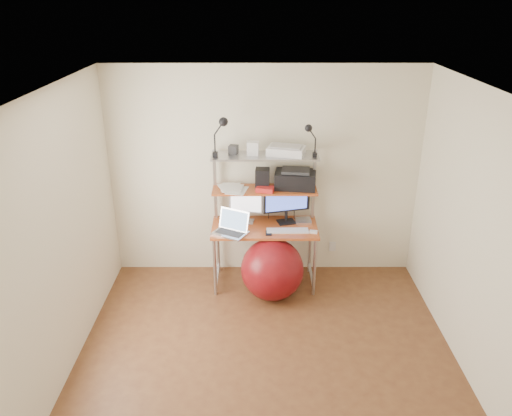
{
  "coord_description": "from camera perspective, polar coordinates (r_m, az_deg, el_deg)",
  "views": [
    {
      "loc": [
        -0.1,
        -3.68,
        3.2
      ],
      "look_at": [
        -0.1,
        1.15,
        1.1
      ],
      "focal_mm": 35.0,
      "sensor_mm": 36.0,
      "label": 1
    }
  ],
  "objects": [
    {
      "name": "keyboard",
      "position": [
        5.58,
        3.63,
        -2.6
      ],
      "size": [
        0.47,
        0.14,
        0.01
      ],
      "primitive_type": "cube",
      "rotation": [
        0.0,
        0.0,
        0.02
      ],
      "color": "silver",
      "rests_on": "desktop"
    },
    {
      "name": "red_box",
      "position": [
        5.56,
        1.06,
        2.17
      ],
      "size": [
        0.22,
        0.17,
        0.05
      ],
      "primitive_type": "cube",
      "rotation": [
        0.0,
        0.0,
        -0.25
      ],
      "color": "red",
      "rests_on": "mid_shelf"
    },
    {
      "name": "clip_lamp_left",
      "position": [
        5.35,
        -3.95,
        9.07
      ],
      "size": [
        0.18,
        0.1,
        0.44
      ],
      "color": "black",
      "rests_on": "top_shelf"
    },
    {
      "name": "room",
      "position": [
        4.17,
        1.36,
        -4.39
      ],
      "size": [
        3.6,
        3.6,
        3.6
      ],
      "color": "brown",
      "rests_on": "ground"
    },
    {
      "name": "paper_stack",
      "position": [
        5.63,
        -2.71,
        2.26
      ],
      "size": [
        0.37,
        0.39,
        0.02
      ],
      "color": "white",
      "rests_on": "mid_shelf"
    },
    {
      "name": "phone",
      "position": [
        5.52,
        1.45,
        -2.88
      ],
      "size": [
        0.07,
        0.12,
        0.01
      ],
      "primitive_type": "cube",
      "rotation": [
        0.0,
        0.0,
        -0.01
      ],
      "color": "black",
      "rests_on": "desktop"
    },
    {
      "name": "mac_mini",
      "position": [
        5.81,
        5.4,
        -1.48
      ],
      "size": [
        0.19,
        0.19,
        0.03
      ],
      "primitive_type": "cube",
      "rotation": [
        0.0,
        0.0,
        0.03
      ],
      "color": "silver",
      "rests_on": "desktop"
    },
    {
      "name": "computer_desk",
      "position": [
        5.65,
        0.99,
        0.11
      ],
      "size": [
        1.2,
        0.6,
        1.57
      ],
      "color": "#BE5624",
      "rests_on": "ground"
    },
    {
      "name": "exercise_ball",
      "position": [
        5.61,
        1.87,
        -7.01
      ],
      "size": [
        0.7,
        0.7,
        0.7
      ],
      "primitive_type": "sphere",
      "color": "maroon",
      "rests_on": "floor"
    },
    {
      "name": "box_grey",
      "position": [
        5.54,
        -2.6,
        6.69
      ],
      "size": [
        0.12,
        0.12,
        0.09
      ],
      "primitive_type": "cube",
      "rotation": [
        0.0,
        0.0,
        -0.26
      ],
      "color": "#303033",
      "rests_on": "top_shelf"
    },
    {
      "name": "mouse",
      "position": [
        5.57,
        6.58,
        -2.72
      ],
      "size": [
        0.1,
        0.07,
        0.02
      ],
      "primitive_type": "cube",
      "rotation": [
        0.0,
        0.0,
        -0.22
      ],
      "color": "silver",
      "rests_on": "desktop"
    },
    {
      "name": "scanner",
      "position": [
        5.51,
        3.47,
        6.61
      ],
      "size": [
        0.45,
        0.35,
        0.1
      ],
      "rotation": [
        0.0,
        0.0,
        -0.27
      ],
      "color": "silver",
      "rests_on": "top_shelf"
    },
    {
      "name": "printer",
      "position": [
        5.66,
        4.53,
        3.33
      ],
      "size": [
        0.49,
        0.37,
        0.22
      ],
      "rotation": [
        0.0,
        0.0,
        -0.12
      ],
      "color": "black",
      "rests_on": "mid_shelf"
    },
    {
      "name": "nas_cube",
      "position": [
        5.62,
        0.74,
        3.39
      ],
      "size": [
        0.17,
        0.17,
        0.23
      ],
      "primitive_type": "cube",
      "rotation": [
        0.0,
        0.0,
        -0.06
      ],
      "color": "black",
      "rests_on": "mid_shelf"
    },
    {
      "name": "box_white",
      "position": [
        5.49,
        -0.37,
        6.84
      ],
      "size": [
        0.13,
        0.11,
        0.15
      ],
      "primitive_type": "cube",
      "rotation": [
        0.0,
        0.0,
        -0.07
      ],
      "color": "silver",
      "rests_on": "top_shelf"
    },
    {
      "name": "wall_outlet",
      "position": [
        6.26,
        8.73,
        -4.37
      ],
      "size": [
        0.08,
        0.01,
        0.12
      ],
      "primitive_type": "cube",
      "color": "silver",
      "rests_on": "room"
    },
    {
      "name": "clip_lamp_right",
      "position": [
        5.39,
        6.17,
        8.48
      ],
      "size": [
        0.14,
        0.08,
        0.36
      ],
      "color": "black",
      "rests_on": "top_shelf"
    },
    {
      "name": "laptop",
      "position": [
        5.53,
        -2.76,
        -2.29
      ],
      "size": [
        0.45,
        0.42,
        0.32
      ],
      "rotation": [
        0.0,
        0.0,
        -0.48
      ],
      "color": "silver",
      "rests_on": "desktop"
    },
    {
      "name": "monitor_silver",
      "position": [
        5.72,
        -1.16,
        0.58
      ],
      "size": [
        0.39,
        0.16,
        0.43
      ],
      "rotation": [
        0.0,
        0.0,
        -0.16
      ],
      "color": "#A7A6AB",
      "rests_on": "desktop"
    },
    {
      "name": "monitor_black",
      "position": [
        5.7,
        3.52,
        0.92
      ],
      "size": [
        0.54,
        0.2,
        0.55
      ],
      "rotation": [
        0.0,
        0.0,
        0.26
      ],
      "color": "black",
      "rests_on": "desktop"
    }
  ]
}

